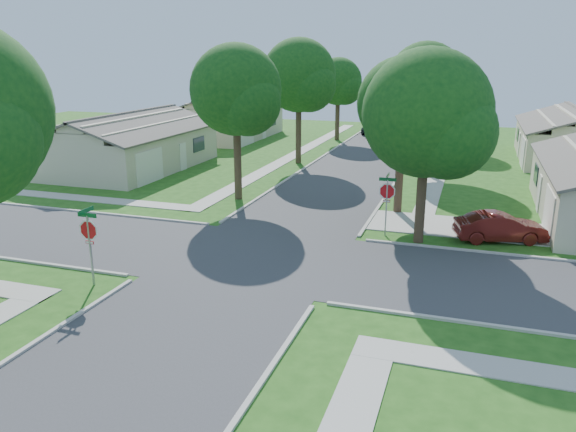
# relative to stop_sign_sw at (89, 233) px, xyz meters

# --- Properties ---
(ground) EXTENTS (100.00, 100.00, 0.00)m
(ground) POSITION_rel_stop_sign_sw_xyz_m (4.70, 4.70, -2.03)
(ground) COLOR #215015
(ground) RESTS_ON ground
(road_ns) EXTENTS (7.00, 100.00, 0.02)m
(road_ns) POSITION_rel_stop_sign_sw_xyz_m (4.70, 4.70, -2.03)
(road_ns) COLOR #333335
(road_ns) RESTS_ON ground
(sidewalk_ne) EXTENTS (1.20, 40.00, 0.04)m
(sidewalk_ne) POSITION_rel_stop_sign_sw_xyz_m (10.80, 30.70, -2.01)
(sidewalk_ne) COLOR #9E9B91
(sidewalk_ne) RESTS_ON ground
(sidewalk_nw) EXTENTS (1.20, 40.00, 0.04)m
(sidewalk_nw) POSITION_rel_stop_sign_sw_xyz_m (-1.40, 30.70, -2.01)
(sidewalk_nw) COLOR #9E9B91
(sidewalk_nw) RESTS_ON ground
(driveway) EXTENTS (8.80, 3.60, 0.05)m
(driveway) POSITION_rel_stop_sign_sw_xyz_m (12.60, 11.80, -2.01)
(driveway) COLOR #9E9B91
(driveway) RESTS_ON ground
(stop_sign_sw) EXTENTS (1.05, 0.80, 2.98)m
(stop_sign_sw) POSITION_rel_stop_sign_sw_xyz_m (0.00, 0.00, 0.00)
(stop_sign_sw) COLOR gray
(stop_sign_sw) RESTS_ON ground
(stop_sign_ne) EXTENTS (1.05, 0.80, 2.98)m
(stop_sign_ne) POSITION_rel_stop_sign_sw_xyz_m (9.40, 9.40, 0.00)
(stop_sign_ne) COLOR gray
(stop_sign_ne) RESTS_ON ground
(tree_e_near) EXTENTS (4.97, 4.80, 8.28)m
(tree_e_near) POSITION_rel_stop_sign_sw_xyz_m (9.45, 13.71, 3.61)
(tree_e_near) COLOR #38281C
(tree_e_near) RESTS_ON ground
(tree_e_mid) EXTENTS (5.59, 5.40, 9.21)m
(tree_e_mid) POSITION_rel_stop_sign_sw_xyz_m (9.46, 25.71, 4.22)
(tree_e_mid) COLOR #38281C
(tree_e_mid) RESTS_ON ground
(tree_e_far) EXTENTS (5.17, 5.00, 8.72)m
(tree_e_far) POSITION_rel_stop_sign_sw_xyz_m (9.45, 38.71, 3.95)
(tree_e_far) COLOR #38281C
(tree_e_far) RESTS_ON ground
(tree_w_near) EXTENTS (5.38, 5.20, 8.97)m
(tree_w_near) POSITION_rel_stop_sign_sw_xyz_m (0.06, 13.71, 4.08)
(tree_w_near) COLOR #38281C
(tree_w_near) RESTS_ON ground
(tree_w_mid) EXTENTS (5.80, 5.60, 9.56)m
(tree_w_mid) POSITION_rel_stop_sign_sw_xyz_m (0.06, 25.71, 4.46)
(tree_w_mid) COLOR #38281C
(tree_w_mid) RESTS_ON ground
(tree_w_far) EXTENTS (4.76, 4.60, 8.04)m
(tree_w_far) POSITION_rel_stop_sign_sw_xyz_m (0.05, 38.71, 3.48)
(tree_w_far) COLOR #38281C
(tree_w_far) RESTS_ON ground
(tree_ne_corner) EXTENTS (5.80, 5.60, 8.66)m
(tree_ne_corner) POSITION_rel_stop_sign_sw_xyz_m (11.06, 8.91, 3.56)
(tree_ne_corner) COLOR #38281C
(tree_ne_corner) RESTS_ON ground
(house_ne_far) EXTENTS (8.42, 13.60, 4.23)m
(house_ne_far) POSITION_rel_stop_sign_sw_xyz_m (20.69, 33.70, -0.51)
(house_ne_far) COLOR #B5AB8F
(house_ne_far) RESTS_ON ground
(house_nw_near) EXTENTS (8.42, 13.60, 4.23)m
(house_nw_near) POSITION_rel_stop_sign_sw_xyz_m (-11.29, 19.70, -0.51)
(house_nw_near) COLOR #B5AB8F
(house_nw_near) RESTS_ON ground
(house_nw_far) EXTENTS (8.42, 13.60, 4.23)m
(house_nw_far) POSITION_rel_stop_sign_sw_xyz_m (-11.29, 36.70, -0.51)
(house_nw_far) COLOR #B5AB8F
(house_nw_far) RESTS_ON ground
(car_driveway) EXTENTS (4.27, 2.46, 1.33)m
(car_driveway) POSITION_rel_stop_sign_sw_xyz_m (14.53, 10.20, -1.37)
(car_driveway) COLOR #531411
(car_driveway) RESTS_ON ground
(car_curb_east) EXTENTS (2.15, 4.85, 1.62)m
(car_curb_east) POSITION_rel_stop_sign_sw_xyz_m (7.90, 31.87, -1.22)
(car_curb_east) COLOR black
(car_curb_east) RESTS_ON ground
(car_curb_west) EXTENTS (2.15, 4.60, 1.30)m
(car_curb_west) POSITION_rel_stop_sign_sw_xyz_m (2.42, 44.38, -1.38)
(car_curb_west) COLOR black
(car_curb_west) RESTS_ON ground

